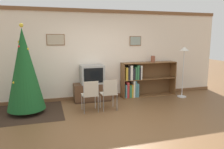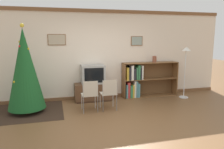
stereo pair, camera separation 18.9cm
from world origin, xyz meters
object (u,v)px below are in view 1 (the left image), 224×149
Objects in this scene: television at (92,74)px; standing_lamp at (184,59)px; tv_console at (92,92)px; vase at (153,59)px; folding_chair_left at (90,94)px; christmas_tree at (24,70)px; bookshelf at (139,80)px; folding_chair_right at (109,93)px.

standing_lamp reaches higher than television.
standing_lamp is (2.82, -0.40, 0.96)m from tv_console.
vase is 0.13× the size of standing_lamp.
folding_chair_left is (-0.25, -0.97, 0.21)m from tv_console.
bookshelf is at bearing 10.52° from christmas_tree.
christmas_tree reaches higher than standing_lamp.
folding_chair_left is (1.55, -0.40, -0.63)m from christmas_tree.
christmas_tree is 2.06m from tv_console.
bookshelf is 0.81m from vase.
tv_console is 3.01m from standing_lamp.
standing_lamp is (2.82, -0.40, 0.42)m from television.
bookshelf is at bearing 38.58° from folding_chair_right.
folding_chair_right reaches higher than tv_console.
bookshelf is (1.53, 0.05, 0.27)m from tv_console.
vase reaches higher than folding_chair_left.
christmas_tree is 2.18m from folding_chair_right.
folding_chair_right is 2.74m from standing_lamp.
folding_chair_right is at bearing -141.42° from bookshelf.
tv_console is at bearing -178.02° from bookshelf.
bookshelf is (1.53, 0.06, -0.27)m from television.
bookshelf is 1.13× the size of standing_lamp.
standing_lamp is (0.83, -0.46, 0.03)m from vase.
christmas_tree is at bearing -162.56° from tv_console.
folding_chair_right is (2.04, -0.40, -0.63)m from christmas_tree.
television is 0.83× the size of folding_chair_left.
folding_chair_right is at bearing -75.59° from tv_console.
vase is at bearing 1.61° from television.
vase is (2.00, 0.05, 0.93)m from tv_console.
christmas_tree is at bearing 168.87° from folding_chair_right.
vase reaches higher than tv_console.
christmas_tree reaches higher than folding_chair_right.
television is 3.38× the size of vase.
vase is 0.94m from standing_lamp.
tv_console is 5.40× the size of vase.
folding_chair_left and folding_chair_right have the same top height.
vase is (3.79, 0.62, 0.09)m from christmas_tree.
television is 1.05m from folding_chair_right.
vase reaches higher than television.
folding_chair_left is at bearing -155.55° from vase.
television reaches higher than tv_console.
folding_chair_left is 2.05m from bookshelf.
bookshelf is 8.97× the size of vase.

